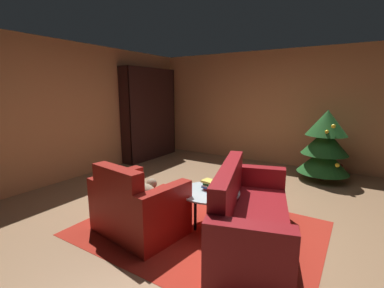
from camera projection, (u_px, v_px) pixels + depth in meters
The scene contains 11 objects.
ground_plane at pixel (220, 217), 3.64m from camera, with size 7.71×7.71×0.00m, color #916C4C.
wall_back at pixel (285, 108), 6.08m from camera, with size 6.47×0.06×2.58m, color tan.
wall_left at pixel (67, 112), 5.06m from camera, with size 0.06×6.54×2.58m, color tan.
area_rug at pixel (200, 228), 3.35m from camera, with size 2.80×2.12×0.01m, color #A22519.
bookshelf_unit at pixel (153, 115), 6.79m from camera, with size 0.33×1.66×2.22m.
armchair_red at pixel (138, 208), 3.21m from camera, with size 1.11×0.87×0.86m.
couch_red at pixel (249, 219), 2.93m from camera, with size 1.21×1.95×0.89m.
coffee_table at pixel (210, 194), 3.33m from camera, with size 0.74×0.74×0.47m.
book_stack_on_table at pixel (211, 185), 3.35m from camera, with size 0.23×0.18×0.12m.
bottle_on_table at pixel (224, 187), 3.17m from camera, with size 0.06×0.06×0.27m.
decorated_tree at pixel (325, 145), 5.03m from camera, with size 0.93×0.93×1.34m.
Camera 1 is at (1.48, -3.06, 1.68)m, focal length 25.25 mm.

